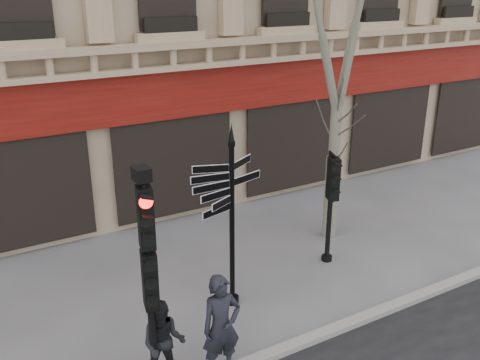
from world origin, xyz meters
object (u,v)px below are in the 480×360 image
(traffic_signal_main, at_px, (147,256))
(pedestrian_b, at_px, (164,343))
(fingerpost, at_px, (232,187))
(traffic_signal_secondary, at_px, (331,190))
(pedestrian_a, at_px, (221,327))

(traffic_signal_main, relative_size, pedestrian_b, 2.53)
(fingerpost, height_order, pedestrian_b, fingerpost)
(traffic_signal_secondary, xyz_separation_m, pedestrian_b, (-4.99, -1.90, -1.06))
(pedestrian_a, bearing_deg, fingerpost, 60.69)
(fingerpost, distance_m, traffic_signal_main, 2.74)
(traffic_signal_main, xyz_separation_m, pedestrian_b, (0.18, 0.02, -1.69))
(pedestrian_a, height_order, pedestrian_b, pedestrian_a)
(pedestrian_b, bearing_deg, traffic_signal_main, -146.61)
(traffic_signal_main, bearing_deg, pedestrian_a, -2.60)
(fingerpost, xyz_separation_m, traffic_signal_secondary, (2.86, 0.44, -0.78))
(traffic_signal_main, relative_size, pedestrian_a, 2.05)
(pedestrian_a, xyz_separation_m, pedestrian_b, (-0.92, 0.30, -0.18))
(fingerpost, height_order, traffic_signal_secondary, fingerpost)
(traffic_signal_secondary, height_order, pedestrian_b, traffic_signal_secondary)
(pedestrian_a, bearing_deg, pedestrian_b, 166.71)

